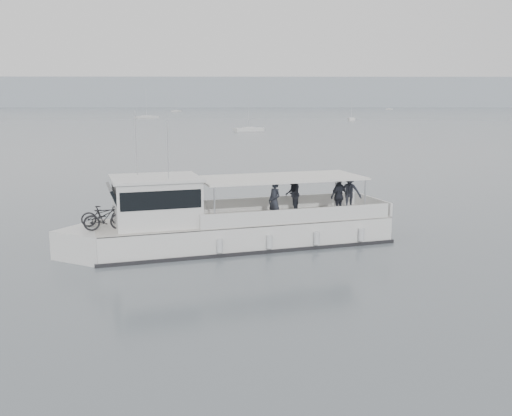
{
  "coord_description": "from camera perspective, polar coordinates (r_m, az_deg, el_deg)",
  "views": [
    {
      "loc": [
        -3.6,
        -21.34,
        6.07
      ],
      "look_at": [
        -3.3,
        2.38,
        1.6
      ],
      "focal_mm": 40.0,
      "sensor_mm": 36.0,
      "label": 1
    }
  ],
  "objects": [
    {
      "name": "ground",
      "position": [
        22.48,
        8.56,
        -5.12
      ],
      "size": [
        1400.0,
        1400.0,
        0.0
      ],
      "primitive_type": "plane",
      "color": "slate",
      "rests_on": "ground"
    },
    {
      "name": "headland",
      "position": [
        581.41,
        -0.37,
        11.44
      ],
      "size": [
        1400.0,
        90.0,
        28.0
      ],
      "primitive_type": "cube",
      "color": "#939EA8",
      "rests_on": "ground"
    },
    {
      "name": "tour_boat",
      "position": [
        23.95,
        -4.0,
        -1.65
      ],
      "size": [
        13.98,
        6.95,
        5.91
      ],
      "rotation": [
        0.0,
        0.0,
        0.3
      ],
      "color": "silver",
      "rests_on": "ground"
    },
    {
      "name": "moored_fleet",
      "position": [
        203.92,
        5.05,
        9.02
      ],
      "size": [
        364.51,
        353.28,
        10.3
      ],
      "color": "silver",
      "rests_on": "ground"
    }
  ]
}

